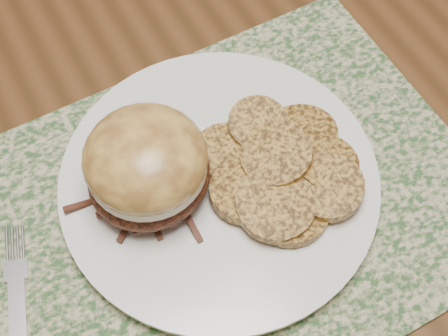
{
  "coord_description": "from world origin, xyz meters",
  "views": [
    {
      "loc": [
        -0.31,
        -0.26,
        1.24
      ],
      "look_at": [
        -0.19,
        -0.04,
        0.79
      ],
      "focal_mm": 50.0,
      "sensor_mm": 36.0,
      "label": 1
    }
  ],
  "objects_px": {
    "pork_sandwich": "(147,166)",
    "dining_table": "(360,120)",
    "fork": "(18,320)",
    "dinner_plate": "(219,182)"
  },
  "relations": [
    {
      "from": "dining_table",
      "to": "fork",
      "type": "bearing_deg",
      "value": -170.31
    },
    {
      "from": "dining_table",
      "to": "dinner_plate",
      "type": "distance_m",
      "value": 0.22
    },
    {
      "from": "dinner_plate",
      "to": "pork_sandwich",
      "type": "xyz_separation_m",
      "value": [
        -0.06,
        0.02,
        0.05
      ]
    },
    {
      "from": "pork_sandwich",
      "to": "dining_table",
      "type": "bearing_deg",
      "value": -7.3
    },
    {
      "from": "dinner_plate",
      "to": "pork_sandwich",
      "type": "height_order",
      "value": "pork_sandwich"
    },
    {
      "from": "dinner_plate",
      "to": "pork_sandwich",
      "type": "relative_size",
      "value": 2.17
    },
    {
      "from": "fork",
      "to": "dinner_plate",
      "type": "bearing_deg",
      "value": 25.83
    },
    {
      "from": "pork_sandwich",
      "to": "dinner_plate",
      "type": "bearing_deg",
      "value": -30.15
    },
    {
      "from": "dinner_plate",
      "to": "fork",
      "type": "distance_m",
      "value": 0.2
    },
    {
      "from": "fork",
      "to": "dining_table",
      "type": "bearing_deg",
      "value": 26.98
    }
  ]
}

